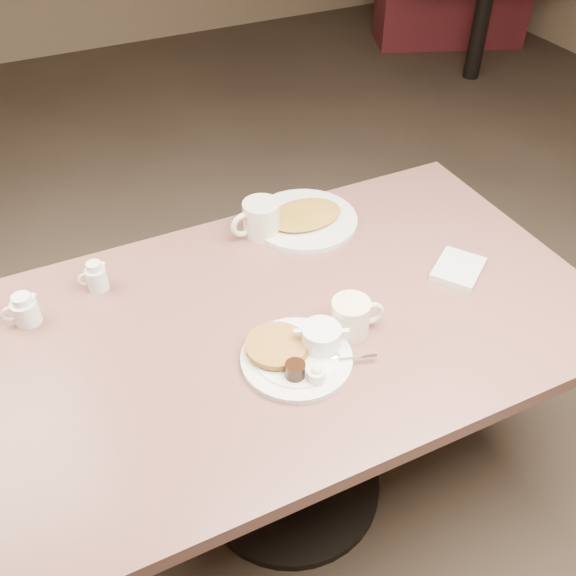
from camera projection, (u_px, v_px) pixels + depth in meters
name	position (u px, v px, depth m)	size (l,w,h in m)	color
room	(293.00, 46.00, 1.12)	(7.04, 8.04, 2.84)	#4C3F33
diner_table	(291.00, 362.00, 1.66)	(1.50, 0.90, 0.75)	#84564C
main_plate	(299.00, 351.00, 1.43)	(0.33, 0.33, 0.07)	white
coffee_mug_near	(352.00, 316.00, 1.48)	(0.14, 0.11, 0.09)	white
napkin	(458.00, 269.00, 1.67)	(0.18, 0.17, 0.02)	silver
coffee_mug_far	(260.00, 219.00, 1.77)	(0.15, 0.11, 0.10)	beige
creamer_left	(25.00, 310.00, 1.51)	(0.10, 0.08, 0.08)	white
creamer_right	(96.00, 277.00, 1.60)	(0.08, 0.07, 0.08)	white
hash_plate	(304.00, 218.00, 1.83)	(0.32, 0.32, 0.04)	silver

